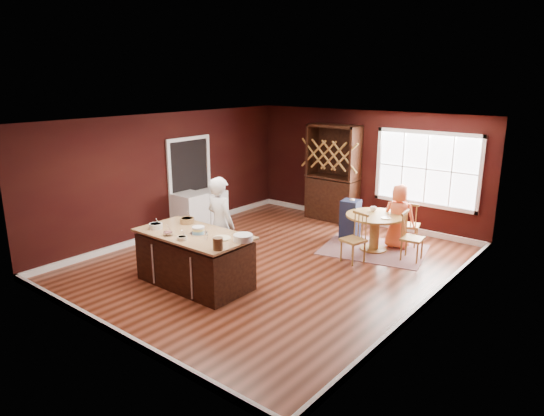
{
  "coord_description": "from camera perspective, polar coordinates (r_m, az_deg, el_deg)",
  "views": [
    {
      "loc": [
        5.42,
        -6.76,
        3.44
      ],
      "look_at": [
        -0.12,
        0.1,
        1.05
      ],
      "focal_mm": 32.0,
      "sensor_mm": 36.0,
      "label": 1
    }
  ],
  "objects": [
    {
      "name": "washer",
      "position": [
        11.11,
        -9.57,
        -0.62
      ],
      "size": [
        0.63,
        0.61,
        0.92
      ],
      "primitive_type": "cube",
      "color": "white",
      "rests_on": "ground"
    },
    {
      "name": "layer_cake",
      "position": [
        8.15,
        -8.66,
        -2.59
      ],
      "size": [
        0.29,
        0.29,
        0.12
      ],
      "primitive_type": null,
      "color": "silver",
      "rests_on": "kitchen_island"
    },
    {
      "name": "chair_south",
      "position": [
        9.35,
        9.55,
        -3.48
      ],
      "size": [
        0.49,
        0.48,
        0.97
      ],
      "primitive_type": null,
      "rotation": [
        0.0,
        0.0,
        -0.26
      ],
      "color": "brown",
      "rests_on": "ground"
    },
    {
      "name": "doorway",
      "position": [
        11.42,
        -9.6,
        2.74
      ],
      "size": [
        0.08,
        1.26,
        2.13
      ],
      "primitive_type": null,
      "color": "white",
      "rests_on": "room_shell"
    },
    {
      "name": "bowl_blue",
      "position": [
        8.56,
        -13.51,
        -2.08
      ],
      "size": [
        0.23,
        0.23,
        0.09
      ],
      "primitive_type": "cylinder",
      "color": "white",
      "rests_on": "kitchen_island"
    },
    {
      "name": "table_cup",
      "position": [
        10.24,
        11.83,
        -0.11
      ],
      "size": [
        0.14,
        0.14,
        0.1
      ],
      "primitive_type": "imported",
      "rotation": [
        0.0,
        0.0,
        -0.09
      ],
      "color": "white",
      "rests_on": "dining_table"
    },
    {
      "name": "white_tub",
      "position": [
        7.72,
        -3.42,
        -3.51
      ],
      "size": [
        0.31,
        0.31,
        0.11
      ],
      "primitive_type": "cylinder",
      "color": "white",
      "rests_on": "kitchen_island"
    },
    {
      "name": "dryer",
      "position": [
        11.53,
        -7.2,
        -0.07
      ],
      "size": [
        0.6,
        0.58,
        0.87
      ],
      "primitive_type": "cube",
      "color": "white",
      "rests_on": "ground"
    },
    {
      "name": "drinking_glass",
      "position": [
        7.86,
        -7.79,
        -3.15
      ],
      "size": [
        0.07,
        0.07,
        0.14
      ],
      "primitive_type": "cylinder",
      "color": "white",
      "rests_on": "kitchen_island"
    },
    {
      "name": "chair_east",
      "position": [
        9.7,
        16.21,
        -3.23
      ],
      "size": [
        0.43,
        0.45,
        0.97
      ],
      "primitive_type": null,
      "rotation": [
        0.0,
        0.0,
        1.68
      ],
      "color": "#945D32",
      "rests_on": "ground"
    },
    {
      "name": "high_chair",
      "position": [
        10.67,
        9.19,
        -1.27
      ],
      "size": [
        0.42,
        0.42,
        0.91
      ],
      "primitive_type": null,
      "rotation": [
        0.0,
        0.0,
        0.14
      ],
      "color": "#1E2940",
      "rests_on": "ground"
    },
    {
      "name": "room_shell",
      "position": [
        8.91,
        0.19,
        1.6
      ],
      "size": [
        7.0,
        7.0,
        7.0
      ],
      "color": "brown",
      "rests_on": "ground"
    },
    {
      "name": "kitchen_island",
      "position": [
        8.37,
        -9.1,
        -6.04
      ],
      "size": [
        2.01,
        1.05,
        0.92
      ],
      "color": "black",
      "rests_on": "ground"
    },
    {
      "name": "rug",
      "position": [
        10.23,
        11.85,
        -4.8
      ],
      "size": [
        2.32,
        1.98,
        0.01
      ],
      "primitive_type": "cube",
      "rotation": [
        0.0,
        0.0,
        0.23
      ],
      "color": "brown",
      "rests_on": "ground"
    },
    {
      "name": "table_plate",
      "position": [
        9.8,
        13.25,
        -1.15
      ],
      "size": [
        0.2,
        0.2,
        0.02
      ],
      "primitive_type": "cylinder",
      "color": "beige",
      "rests_on": "dining_table"
    },
    {
      "name": "bowl_pink",
      "position": [
        8.16,
        -12.14,
        -2.97
      ],
      "size": [
        0.16,
        0.16,
        0.06
      ],
      "primitive_type": "cylinder",
      "color": "silver",
      "rests_on": "kitchen_island"
    },
    {
      "name": "seated_woman",
      "position": [
        10.28,
        14.67,
        -0.97
      ],
      "size": [
        0.75,
        0.58,
        1.34
      ],
      "primitive_type": "imported",
      "rotation": [
        0.0,
        0.0,
        3.4
      ],
      "color": "#F4693C",
      "rests_on": "ground"
    },
    {
      "name": "chair_north",
      "position": [
        10.53,
        15.85,
        -1.73
      ],
      "size": [
        0.49,
        0.48,
        0.97
      ],
      "primitive_type": null,
      "rotation": [
        0.0,
        0.0,
        3.4
      ],
      "color": "#9C592F",
      "rests_on": "ground"
    },
    {
      "name": "dinner_plate",
      "position": [
        7.86,
        -5.94,
        -3.55
      ],
      "size": [
        0.3,
        0.3,
        0.02
      ],
      "primitive_type": "cylinder",
      "color": "beige",
      "rests_on": "kitchen_island"
    },
    {
      "name": "hutch",
      "position": [
        11.94,
        7.17,
        4.09
      ],
      "size": [
        1.28,
        0.53,
        2.34
      ],
      "primitive_type": "cube",
      "color": "#382313",
      "rests_on": "ground"
    },
    {
      "name": "window",
      "position": [
        11.12,
        17.73,
        4.4
      ],
      "size": [
        2.36,
        0.1,
        1.66
      ],
      "primitive_type": null,
      "color": "white",
      "rests_on": "room_shell"
    },
    {
      "name": "toddler",
      "position": [
        10.62,
        9.37,
        0.62
      ],
      "size": [
        0.18,
        0.14,
        0.26
      ],
      "primitive_type": null,
      "color": "#8CA5BF",
      "rests_on": "high_chair"
    },
    {
      "name": "bowl_yellow",
      "position": [
        8.76,
        -9.96,
        -1.47
      ],
      "size": [
        0.25,
        0.25,
        0.1
      ],
      "primitive_type": "cylinder",
      "color": "#A57E44",
      "rests_on": "kitchen_island"
    },
    {
      "name": "dining_table",
      "position": [
        10.06,
        12.01,
        -1.97
      ],
      "size": [
        1.19,
        1.19,
        0.75
      ],
      "color": "brown",
      "rests_on": "ground"
    },
    {
      "name": "bowl_olive",
      "position": [
        7.88,
        -10.52,
        -3.52
      ],
      "size": [
        0.16,
        0.16,
        0.06
      ],
      "primitive_type": "cylinder",
      "color": "beige",
      "rests_on": "kitchen_island"
    },
    {
      "name": "stoneware_crock",
      "position": [
        7.36,
        -6.39,
        -4.2
      ],
      "size": [
        0.16,
        0.16,
        0.19
      ],
      "primitive_type": "cylinder",
      "color": "#4C3B1F",
      "rests_on": "kitchen_island"
    },
    {
      "name": "baker",
      "position": [
        8.72,
        -6.07,
        -2.0
      ],
      "size": [
        0.68,
        0.48,
        1.76
      ],
      "primitive_type": "imported",
      "rotation": [
        0.0,
        0.0,
        3.05
      ],
      "color": "silver",
      "rests_on": "ground"
    }
  ]
}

